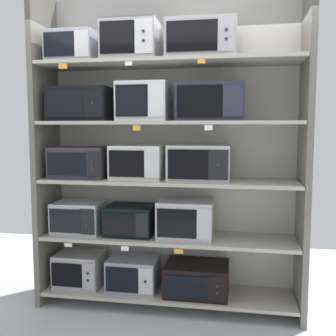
{
  "coord_description": "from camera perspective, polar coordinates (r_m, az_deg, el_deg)",
  "views": [
    {
      "loc": [
        0.6,
        -3.42,
        1.62
      ],
      "look_at": [
        0.0,
        0.0,
        1.25
      ],
      "focal_mm": 42.71,
      "sensor_mm": 36.0,
      "label": 1
    }
  ],
  "objects": [
    {
      "name": "price_tag_2",
      "position": [
        3.36,
        1.53,
        -11.81
      ],
      "size": [
        0.07,
        0.0,
        0.04
      ],
      "primitive_type": "cube",
      "color": "orange"
    },
    {
      "name": "microwave_1",
      "position": [
        3.78,
        -4.98,
        -14.76
      ],
      "size": [
        0.45,
        0.35,
        0.29
      ],
      "color": "#969CAF",
      "rests_on": "shelf_0"
    },
    {
      "name": "shelf_1",
      "position": [
        3.61,
        0.0,
        -9.89
      ],
      "size": [
        2.23,
        0.5,
        0.03
      ],
      "primitive_type": "cube",
      "color": "#ADA899"
    },
    {
      "name": "price_tag_4",
      "position": [
        3.18,
        5.79,
        5.76
      ],
      "size": [
        0.06,
        0.0,
        0.04
      ],
      "primitive_type": "cube",
      "color": "white"
    },
    {
      "name": "shelf_3",
      "position": [
        3.47,
        0.0,
        6.47
      ],
      "size": [
        2.23,
        0.5,
        0.03
      ],
      "primitive_type": "cube",
      "color": "#ADA899"
    },
    {
      "name": "upright_left",
      "position": [
        3.85,
        -17.04,
        2.46
      ],
      "size": [
        0.05,
        0.5,
        2.8
      ],
      "primitive_type": "cube",
      "color": "#68645B",
      "rests_on": "ground"
    },
    {
      "name": "price_tag_1",
      "position": [
        3.46,
        -6.18,
        -11.36
      ],
      "size": [
        0.07,
        0.0,
        0.04
      ],
      "primitive_type": "cube",
      "color": "white"
    },
    {
      "name": "microwave_9",
      "position": [
        3.69,
        -12.24,
        8.86
      ],
      "size": [
        0.54,
        0.39,
        0.3
      ],
      "color": "black",
      "rests_on": "shelf_3"
    },
    {
      "name": "shelf_2",
      "position": [
        3.51,
        0.0,
        -1.87
      ],
      "size": [
        2.23,
        0.5,
        0.03
      ],
      "primitive_type": "cube",
      "color": "#ADA899"
    },
    {
      "name": "shelf_4",
      "position": [
        3.52,
        0.0,
        14.79
      ],
      "size": [
        2.23,
        0.5,
        0.03
      ],
      "primitive_type": "cube",
      "color": "#ADA899"
    },
    {
      "name": "microwave_14",
      "position": [
        3.5,
        4.82,
        17.68
      ],
      "size": [
        0.57,
        0.4,
        0.32
      ],
      "color": "#9F9DA2",
      "rests_on": "shelf_4"
    },
    {
      "name": "microwave_5",
      "position": [
        3.54,
        2.57,
        -7.23
      ],
      "size": [
        0.48,
        0.39,
        0.33
      ],
      "color": "#B8B6C2",
      "rests_on": "shelf_1"
    },
    {
      "name": "upright_right",
      "position": [
        3.47,
        18.94,
        2.05
      ],
      "size": [
        0.05,
        0.5,
        2.8
      ],
      "primitive_type": "cube",
      "color": "#68645B",
      "rests_on": "ground"
    },
    {
      "name": "microwave_0",
      "position": [
        3.94,
        -12.51,
        -13.89
      ],
      "size": [
        0.43,
        0.35,
        0.3
      ],
      "color": "#A5A3A4",
      "rests_on": "shelf_0"
    },
    {
      "name": "microwave_6",
      "position": [
        3.71,
        -12.34,
        0.81
      ],
      "size": [
        0.5,
        0.4,
        0.28
      ],
      "color": "#332C36",
      "rests_on": "shelf_2"
    },
    {
      "name": "price_tag_0",
      "position": [
        3.62,
        -14.05,
        -10.61
      ],
      "size": [
        0.07,
        0.0,
        0.03
      ],
      "primitive_type": "cube",
      "color": "beige"
    },
    {
      "name": "microwave_3",
      "position": [
        3.8,
        -12.57,
        -6.82
      ],
      "size": [
        0.44,
        0.37,
        0.28
      ],
      "color": "#B1BBBF",
      "rests_on": "shelf_1"
    },
    {
      "name": "microwave_10",
      "position": [
        3.52,
        -3.51,
        9.42
      ],
      "size": [
        0.44,
        0.34,
        0.33
      ],
      "color": "silver",
      "rests_on": "shelf_3"
    },
    {
      "name": "price_tag_7",
      "position": [
        3.22,
        4.78,
        14.94
      ],
      "size": [
        0.06,
        0.0,
        0.03
      ],
      "primitive_type": "cube",
      "color": "orange"
    },
    {
      "name": "price_tag_3",
      "position": [
        3.27,
        -4.51,
        5.74
      ],
      "size": [
        0.06,
        0.0,
        0.04
      ],
      "primitive_type": "cube",
      "color": "orange"
    },
    {
      "name": "price_tag_6",
      "position": [
        3.33,
        -5.64,
        14.63
      ],
      "size": [
        0.06,
        0.0,
        0.03
      ],
      "primitive_type": "cube",
      "color": "white"
    },
    {
      "name": "microwave_12",
      "position": [
        3.77,
        -13.25,
        16.33
      ],
      "size": [
        0.42,
        0.37,
        0.27
      ],
      "color": "#999BAD",
      "rests_on": "shelf_4"
    },
    {
      "name": "microwave_11",
      "position": [
        3.43,
        6.07,
        9.31
      ],
      "size": [
        0.56,
        0.37,
        0.31
      ],
      "color": "#282839",
      "rests_on": "shelf_3"
    },
    {
      "name": "shelf_0",
      "position": [
        3.78,
        0.0,
        -17.32
      ],
      "size": [
        2.23,
        0.5,
        0.03
      ],
      "primitive_type": "cube",
      "color": "#ADA899",
      "rests_on": "ground"
    },
    {
      "name": "microwave_2",
      "position": [
        3.69,
        4.13,
        -15.45
      ],
      "size": [
        0.55,
        0.43,
        0.27
      ],
      "color": "black",
      "rests_on": "shelf_0"
    },
    {
      "name": "microwave_13",
      "position": [
        3.61,
        -5.2,
        17.51
      ],
      "size": [
        0.47,
        0.41,
        0.34
      ],
      "color": "#A29EA3",
      "rests_on": "shelf_4"
    },
    {
      "name": "microwave_8",
      "position": [
        3.45,
        4.48,
        0.78
      ],
      "size": [
        0.53,
        0.39,
        0.3
      ],
      "color": "#B9BCBA",
      "rests_on": "shelf_2"
    },
    {
      "name": "back_panel",
      "position": [
        3.75,
        0.72,
        2.64
      ],
      "size": [
        2.43,
        0.04,
        2.8
      ],
      "primitive_type": "cube",
      "color": "beige",
      "rests_on": "ground"
    },
    {
      "name": "microwave_4",
      "position": [
        3.64,
        -5.4,
        -7.39
      ],
      "size": [
        0.42,
        0.36,
        0.26
      ],
      "color": "black",
      "rests_on": "shelf_1"
    },
    {
      "name": "microwave_7",
      "position": [
        3.54,
        -4.34,
        0.85
      ],
      "size": [
        0.45,
        0.35,
        0.3
      ],
      "color": "silver",
      "rests_on": "shelf_2"
    },
    {
      "name": "price_tag_5",
      "position": [
        3.52,
        -14.78,
        13.9
      ],
      "size": [
        0.08,
        0.0,
        0.04
      ],
      "primitive_type": "cube",
      "color": "orange"
    }
  ]
}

